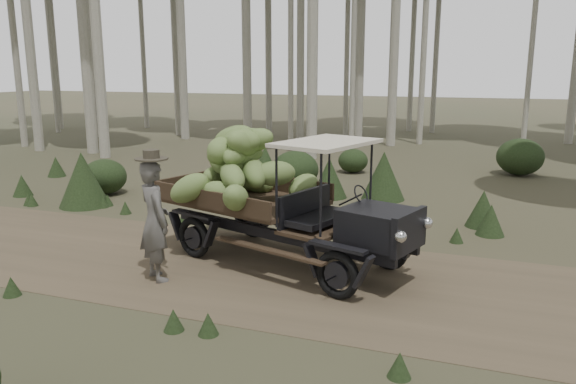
{
  "coord_description": "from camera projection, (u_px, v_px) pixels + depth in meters",
  "views": [
    {
      "loc": [
        5.09,
        -8.15,
        3.33
      ],
      "look_at": [
        1.93,
        0.57,
        1.27
      ],
      "focal_mm": 35.0,
      "sensor_mm": 36.0,
      "label": 1
    }
  ],
  "objects": [
    {
      "name": "banana_truck",
      "position": [
        259.0,
        180.0,
        9.79
      ],
      "size": [
        5.02,
        2.98,
        2.43
      ],
      "rotation": [
        0.0,
        0.0,
        -0.31
      ],
      "color": "black",
      "rests_on": "ground"
    },
    {
      "name": "dirt_track",
      "position": [
        175.0,
        260.0,
        9.89
      ],
      "size": [
        70.0,
        4.0,
        0.01
      ],
      "primitive_type": "cube",
      "color": "brown",
      "rests_on": "ground"
    },
    {
      "name": "ground",
      "position": [
        175.0,
        261.0,
        9.9
      ],
      "size": [
        120.0,
        120.0,
        0.0
      ],
      "primitive_type": "plane",
      "color": "#473D2B",
      "rests_on": "ground"
    },
    {
      "name": "undergrowth",
      "position": [
        266.0,
        238.0,
        9.42
      ],
      "size": [
        23.43,
        22.54,
        1.34
      ],
      "color": "#233319",
      "rests_on": "ground"
    },
    {
      "name": "farmer",
      "position": [
        155.0,
        219.0,
        8.84
      ],
      "size": [
        0.84,
        0.79,
        2.1
      ],
      "rotation": [
        0.0,
        0.0,
        2.51
      ],
      "color": "#54504C",
      "rests_on": "ground"
    }
  ]
}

